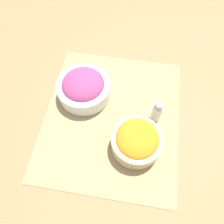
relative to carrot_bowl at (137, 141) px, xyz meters
The scene contains 5 objects.
ground_plane 0.14m from the carrot_bowl, 135.79° to the right, with size 3.00×3.00×0.00m, color olive.
placemat 0.14m from the carrot_bowl, 135.79° to the right, with size 0.55×0.47×0.00m.
carrot_bowl is the anchor object (origin of this frame).
onion_bowl 0.27m from the carrot_bowl, 129.51° to the right, with size 0.19×0.19×0.09m.
pepper_shaker 0.13m from the carrot_bowl, 154.05° to the left, with size 0.03×0.03×0.10m.
Camera 1 is at (0.35, 0.06, 0.69)m, focal length 35.00 mm.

